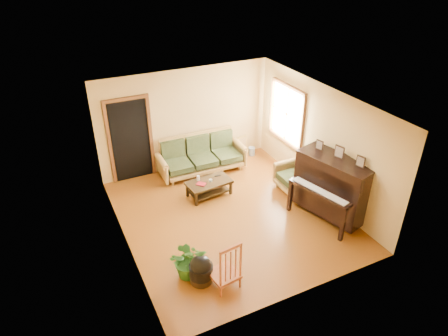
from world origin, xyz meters
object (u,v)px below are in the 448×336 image
footstool (201,272)px  coffee_table (209,188)px  potted_plant (188,260)px  sofa (202,155)px  armchair (297,174)px  piano (332,188)px  ceramic_crock (252,151)px  red_chair (224,263)px

footstool → coffee_table: bearing=63.1°
footstool → potted_plant: size_ratio=0.59×
sofa → armchair: (1.63, -1.83, -0.00)m
piano → sofa: bearing=105.7°
footstool → ceramic_crock: bearing=50.2°
piano → ceramic_crock: (-0.15, 3.16, -0.58)m
armchair → footstool: armchair is taller
sofa → red_chair: bearing=-106.7°
ceramic_crock → potted_plant: 4.80m
sofa → coffee_table: bearing=-104.2°
potted_plant → ceramic_crock: bearing=47.2°
armchair → sofa: bearing=132.1°
piano → ceramic_crock: bearing=77.6°
red_chair → ceramic_crock: red_chair is taller
coffee_table → piano: piano is taller
coffee_table → ceramic_crock: bearing=34.9°
coffee_table → potted_plant: (-1.37, -2.20, 0.17)m
piano → red_chair: size_ratio=1.59×
sofa → armchair: sofa is taller
sofa → armchair: bearing=-47.2°
ceramic_crock → piano: bearing=-87.3°
piano → footstool: bearing=174.9°
armchair → piano: bearing=-84.1°
coffee_table → red_chair: (-0.91, -2.68, 0.31)m
armchair → potted_plant: size_ratio=1.30×
piano → armchair: bearing=80.5°
piano → red_chair: 3.06m
red_chair → coffee_table: bearing=63.8°
sofa → ceramic_crock: (1.59, 0.24, -0.36)m
sofa → red_chair: size_ratio=2.22×
sofa → piano: (1.74, -2.92, 0.23)m
sofa → potted_plant: sofa is taller
armchair → red_chair: red_chair is taller
red_chair → potted_plant: 0.68m
ceramic_crock → potted_plant: bearing=-132.8°
sofa → piano: bearing=-58.1°
sofa → coffee_table: (-0.29, -1.07, -0.29)m
armchair → potted_plant: armchair is taller
ceramic_crock → armchair: bearing=-88.8°
footstool → ceramic_crock: size_ratio=1.83×
ceramic_crock → potted_plant: size_ratio=0.32×
footstool → potted_plant: 0.31m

